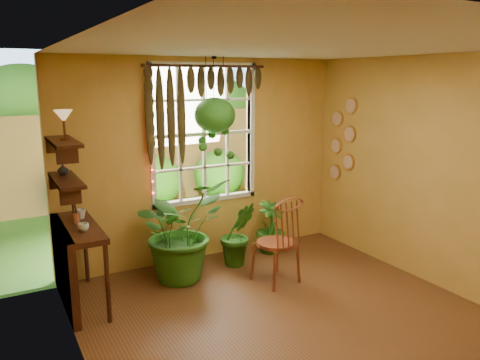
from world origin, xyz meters
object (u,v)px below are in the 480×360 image
Objects in this scene: counter_ledge at (69,258)px; potted_plant_mid at (238,234)px; potted_plant_left at (180,230)px; hanging_basket at (215,119)px; windsor_chair at (278,254)px.

counter_ledge is 2.14m from potted_plant_mid.
counter_ledge is at bearing -175.31° from potted_plant_left.
potted_plant_left is 1.46× the size of potted_plant_mid.
counter_ledge is 1.40× the size of potted_plant_mid.
potted_plant_left is (1.31, 0.11, 0.07)m from counter_ledge.
potted_plant_left is at bearing -177.87° from potted_plant_mid.
potted_plant_left is 1.48m from hanging_basket.
windsor_chair is (2.29, -0.57, -0.19)m from counter_ledge.
potted_plant_left is at bearing 135.59° from windsor_chair.
windsor_chair is 1.00× the size of potted_plant_left.
windsor_chair reaches higher than counter_ledge.
potted_plant_mid is at bearing 2.13° from potted_plant_left.
potted_plant_left is 0.95× the size of hanging_basket.
potted_plant_left is at bearing -153.30° from hanging_basket.
hanging_basket is at bearing 12.42° from counter_ledge.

